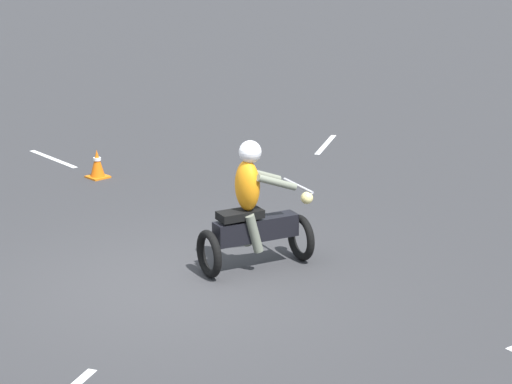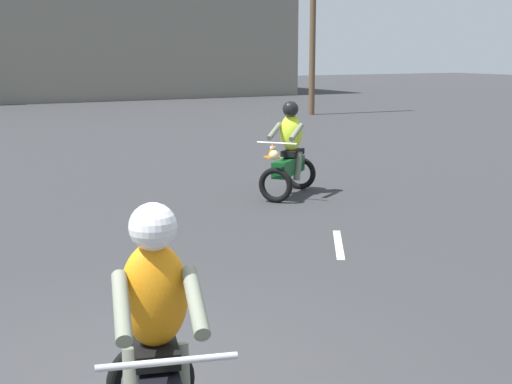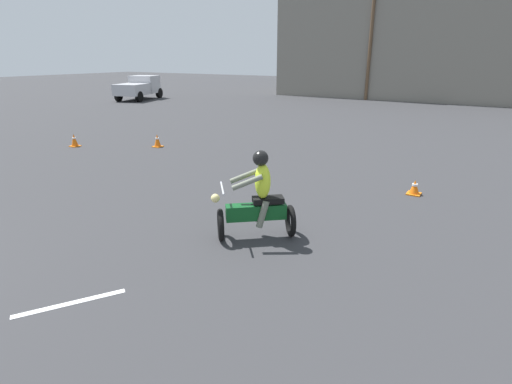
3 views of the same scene
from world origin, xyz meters
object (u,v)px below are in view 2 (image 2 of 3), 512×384
utility_pole_near (313,11)px  traffic_cone_mid_center (273,150)px  motorcycle_rider_background (289,155)px  motorcycle_rider_foreground (157,360)px

utility_pole_near → traffic_cone_mid_center: bearing=-127.0°
motorcycle_rider_background → utility_pole_near: size_ratio=0.21×
motorcycle_rider_background → traffic_cone_mid_center: motorcycle_rider_background is taller
motorcycle_rider_foreground → motorcycle_rider_background: same height
motorcycle_rider_foreground → motorcycle_rider_background: 8.54m
utility_pole_near → motorcycle_rider_background: bearing=-123.9°
motorcycle_rider_background → traffic_cone_mid_center: 4.57m
motorcycle_rider_foreground → utility_pole_near: 25.17m
motorcycle_rider_foreground → utility_pole_near: bearing=-109.3°
motorcycle_rider_background → utility_pole_near: 16.74m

